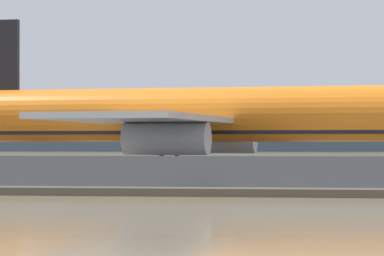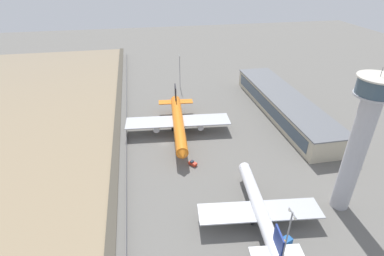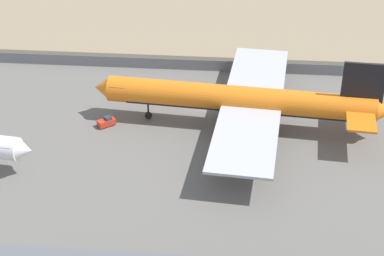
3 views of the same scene
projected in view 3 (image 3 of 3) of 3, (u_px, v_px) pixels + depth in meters
The scene contains 5 objects.
ground_plane at pixel (201, 107), 124.60m from camera, with size 500.00×500.00×0.00m, color #66635E.
shoreline_seawall at pixel (208, 61), 141.95m from camera, with size 320.00×3.00×0.50m.
perimeter_fence at pixel (207, 66), 137.62m from camera, with size 280.00×0.10×2.44m.
cargo_jet_orange at pixel (244, 100), 115.18m from camera, with size 54.09×47.04×14.67m.
baggage_tug at pixel (106, 122), 118.03m from camera, with size 3.50×3.25×1.80m.
Camera 3 is at (-7.74, 108.55, 60.86)m, focal length 60.00 mm.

